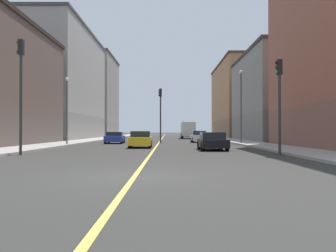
% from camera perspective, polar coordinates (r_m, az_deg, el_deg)
% --- Properties ---
extents(ground_plane, '(400.00, 400.00, 0.00)m').
position_cam_1_polar(ground_plane, '(11.18, -5.74, -8.20)').
color(ground_plane, '#30302C').
rests_on(ground_plane, ground).
extents(sidewalk_left, '(3.53, 168.00, 0.15)m').
position_cam_1_polar(sidewalk_left, '(60.68, 8.00, -1.99)').
color(sidewalk_left, '#9E9B93').
rests_on(sidewalk_left, ground).
extents(sidewalk_right, '(3.53, 168.00, 0.15)m').
position_cam_1_polar(sidewalk_right, '(61.02, -10.52, -1.98)').
color(sidewalk_right, '#9E9B93').
rests_on(sidewalk_right, ground).
extents(lane_center_stripe, '(0.16, 154.00, 0.01)m').
position_cam_1_polar(lane_center_stripe, '(60.06, -1.29, -2.08)').
color(lane_center_stripe, '#E5D14C').
rests_on(lane_center_stripe, ground).
extents(building_left_mid, '(8.86, 18.78, 12.09)m').
position_cam_1_polar(building_left_mid, '(50.12, 16.92, 4.60)').
color(building_left_mid, slate).
rests_on(building_left_mid, ground).
extents(building_left_far, '(8.86, 24.36, 15.14)m').
position_cam_1_polar(building_left_far, '(73.07, 11.42, 4.13)').
color(building_left_far, '#8F6B4F').
rests_on(building_left_far, ground).
extents(building_right_midblock, '(8.86, 25.81, 17.56)m').
position_cam_1_polar(building_right_midblock, '(59.05, -17.00, 6.47)').
color(building_right_midblock, gray).
rests_on(building_right_midblock, ground).
extents(building_right_distant, '(8.86, 17.98, 18.41)m').
position_cam_1_polar(building_right_distant, '(82.26, -12.17, 4.74)').
color(building_right_distant, slate).
rests_on(building_right_distant, ground).
extents(traffic_light_left_near, '(0.40, 0.32, 5.63)m').
position_cam_1_polar(traffic_light_left_near, '(21.52, 17.52, 5.23)').
color(traffic_light_left_near, '#2D2D2D').
rests_on(traffic_light_left_near, ground).
extents(traffic_light_right_near, '(0.40, 0.32, 6.80)m').
position_cam_1_polar(traffic_light_right_near, '(22.34, -23.35, 6.78)').
color(traffic_light_right_near, '#2D2D2D').
rests_on(traffic_light_right_near, ground).
extents(traffic_light_median_far, '(0.40, 0.32, 6.18)m').
position_cam_1_polar(traffic_light_median_far, '(39.40, -1.54, 2.99)').
color(traffic_light_median_far, '#2D2D2D').
rests_on(traffic_light_median_far, ground).
extents(street_lamp_left_near, '(0.36, 0.36, 7.54)m').
position_cam_1_polar(street_lamp_left_near, '(36.81, 11.62, 4.35)').
color(street_lamp_left_near, '#4C4C51').
rests_on(street_lamp_left_near, ground).
extents(street_lamp_right_near, '(0.36, 0.36, 6.38)m').
position_cam_1_polar(street_lamp_right_near, '(34.61, -16.55, 3.67)').
color(street_lamp_right_near, '#4C4C51').
rests_on(street_lamp_right_near, ground).
extents(car_maroon, '(1.97, 4.28, 1.23)m').
position_cam_1_polar(car_maroon, '(70.42, -4.99, -1.38)').
color(car_maroon, maroon).
rests_on(car_maroon, ground).
extents(car_black, '(1.97, 4.05, 1.31)m').
position_cam_1_polar(car_black, '(25.66, 7.02, -2.51)').
color(car_black, black).
rests_on(car_black, ground).
extents(car_silver, '(1.84, 4.39, 1.38)m').
position_cam_1_polar(car_silver, '(74.82, 2.50, -1.30)').
color(car_silver, silver).
rests_on(car_silver, ground).
extents(car_white, '(1.80, 3.93, 1.38)m').
position_cam_1_polar(car_white, '(41.81, 4.80, -1.76)').
color(car_white, white).
rests_on(car_white, ground).
extents(car_yellow, '(1.94, 4.01, 1.38)m').
position_cam_1_polar(car_yellow, '(29.23, -4.81, -2.25)').
color(car_yellow, gold).
rests_on(car_yellow, ground).
extents(car_blue, '(2.04, 4.16, 1.27)m').
position_cam_1_polar(car_blue, '(38.66, -8.99, -1.92)').
color(car_blue, '#23389E').
rests_on(car_blue, ground).
extents(box_truck, '(2.32, 7.03, 2.80)m').
position_cam_1_polar(box_truck, '(59.96, 3.00, -0.65)').
color(box_truck, beige).
rests_on(box_truck, ground).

